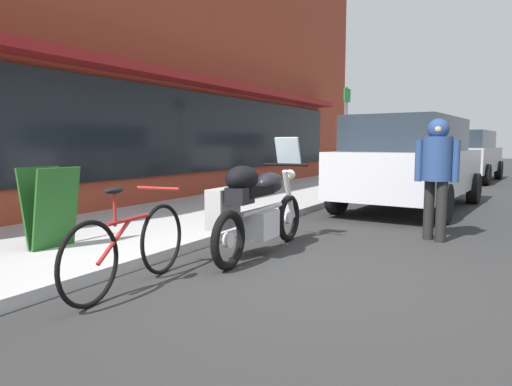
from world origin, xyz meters
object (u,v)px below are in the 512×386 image
parked_bicycle (129,247)px  sandwich_board_sign (50,207)px  pedestrian_walking (437,165)px  parking_sign_pole (346,130)px  parked_minivan (411,161)px  parked_car_down_block (463,154)px  touring_motorcycle (255,205)px

parked_bicycle → sandwich_board_sign: size_ratio=1.89×
pedestrian_walking → parking_sign_pole: (4.55, 2.81, 0.60)m
parked_minivan → sandwich_board_sign: size_ratio=5.13×
parked_bicycle → parking_sign_pole: bearing=5.3°
parking_sign_pole → parked_car_down_block: bearing=-17.9°
touring_motorcycle → sandwich_board_sign: size_ratio=2.41×
touring_motorcycle → parking_sign_pole: size_ratio=0.87×
pedestrian_walking → sandwich_board_sign: pedestrian_walking is taller
touring_motorcycle → parked_minivan: bearing=-8.8°
parked_car_down_block → sandwich_board_sign: bearing=168.2°
parked_bicycle → parked_minivan: 6.67m
sandwich_board_sign → parked_minivan: bearing=-24.2°
pedestrian_walking → sandwich_board_sign: 4.88m
touring_motorcycle → pedestrian_walking: size_ratio=1.36×
parked_minivan → pedestrian_walking: (-2.98, -0.92, 0.08)m
parked_minivan → parking_sign_pole: size_ratio=1.85×
parked_car_down_block → pedestrian_walking: bearing=-176.1°
parking_sign_pole → parked_car_down_block: size_ratio=0.55×
touring_motorcycle → parked_minivan: size_ratio=0.47×
sandwich_board_sign → parked_car_down_block: 14.39m
parked_bicycle → parked_car_down_block: (14.50, -1.31, 0.53)m
touring_motorcycle → parked_minivan: parked_minivan is taller
touring_motorcycle → pedestrian_walking: bearing=-41.1°
sandwich_board_sign → parking_sign_pole: parking_sign_pole is taller
parked_bicycle → parked_minivan: parked_minivan is taller
parked_bicycle → pedestrian_walking: 4.17m
pedestrian_walking → parked_car_down_block: parked_car_down_block is taller
touring_motorcycle → parking_sign_pole: bearing=9.8°
pedestrian_walking → parking_sign_pole: parking_sign_pole is taller
parked_bicycle → sandwich_board_sign: bearing=75.9°
parked_bicycle → parking_sign_pole: (8.12, 0.75, 1.24)m
parking_sign_pole → sandwich_board_sign: bearing=173.5°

